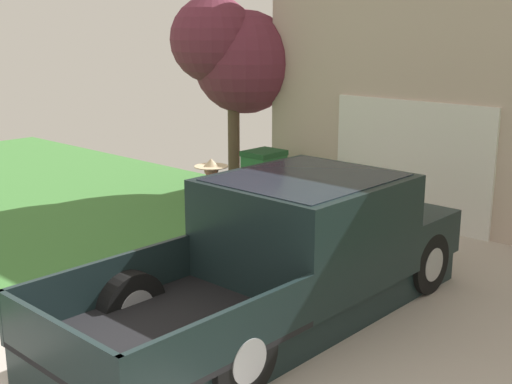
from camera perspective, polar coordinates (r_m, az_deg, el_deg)
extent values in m
cube|color=#B7AEA4|center=(8.12, 4.36, -10.73)|extent=(5.20, 9.00, 0.06)
cube|color=black|center=(7.81, 1.17, -9.81)|extent=(1.78, 5.53, 0.42)
cube|color=black|center=(7.99, 4.32, -3.01)|extent=(1.93, 2.15, 1.22)
cube|color=#1E2833|center=(7.89, 4.37, -0.49)|extent=(1.70, 1.98, 0.51)
cube|color=black|center=(9.33, 10.40, -2.76)|extent=(1.93, 1.04, 0.57)
cube|color=black|center=(6.71, -8.09, -11.88)|extent=(1.93, 2.35, 0.06)
cube|color=black|center=(7.30, -12.84, -7.76)|extent=(0.07, 2.35, 0.56)
cube|color=black|center=(5.97, -2.36, -12.51)|extent=(0.07, 2.35, 0.56)
cube|color=black|center=(6.03, -16.82, -12.87)|extent=(1.93, 0.06, 0.56)
cube|color=black|center=(9.13, 2.08, 0.94)|extent=(0.10, 0.18, 0.20)
cylinder|color=black|center=(9.75, 5.70, -3.75)|extent=(0.26, 0.80, 0.80)
cylinder|color=#9E9EA3|center=(9.75, 5.70, -3.75)|extent=(0.28, 0.44, 0.44)
cylinder|color=black|center=(8.91, 14.30, -5.87)|extent=(0.26, 0.80, 0.80)
cylinder|color=#9E9EA3|center=(8.91, 14.30, -5.87)|extent=(0.28, 0.44, 0.44)
cylinder|color=black|center=(7.46, -10.78, -9.65)|extent=(0.26, 0.80, 0.80)
cylinder|color=#9E9EA3|center=(7.46, -10.78, -9.65)|extent=(0.28, 0.44, 0.44)
cylinder|color=black|center=(6.32, -1.44, -13.97)|extent=(0.26, 0.80, 0.80)
cylinder|color=#9E9EA3|center=(6.32, -1.44, -13.97)|extent=(0.28, 0.44, 0.44)
cylinder|color=#333842|center=(9.10, -4.39, -4.86)|extent=(0.15, 0.15, 0.85)
cylinder|color=#333842|center=(8.82, -3.08, -5.46)|extent=(0.15, 0.15, 0.85)
cylinder|color=#E55959|center=(8.75, -3.82, -0.79)|extent=(0.32, 0.32, 0.62)
cylinder|color=tan|center=(8.91, -4.49, -0.77)|extent=(0.09, 0.09, 0.63)
cylinder|color=tan|center=(8.61, -3.11, -1.27)|extent=(0.09, 0.09, 0.63)
sphere|color=tan|center=(8.65, -3.86, 1.93)|extent=(0.19, 0.19, 0.19)
cylinder|color=#D1B78E|center=(8.65, -3.87, 2.21)|extent=(0.44, 0.44, 0.01)
cone|color=#D1B78E|center=(8.63, -3.87, 2.55)|extent=(0.20, 0.20, 0.10)
cube|color=tan|center=(8.80, -3.43, -7.64)|extent=(0.30, 0.15, 0.24)
torus|color=tan|center=(8.74, -3.45, -6.61)|extent=(0.28, 0.02, 0.28)
cube|color=white|center=(11.75, 13.07, 2.42)|extent=(3.02, 0.06, 2.15)
cylinder|color=brown|center=(13.80, -1.92, 4.25)|extent=(0.24, 0.24, 2.04)
sphere|color=brown|center=(13.85, -0.98, 11.09)|extent=(2.10, 2.10, 2.10)
sphere|color=brown|center=(13.68, -3.71, 12.94)|extent=(1.74, 1.74, 1.74)
cube|color=#286B38|center=(12.55, 0.69, 1.06)|extent=(0.58, 0.68, 0.92)
cube|color=#1C4A27|center=(12.44, 0.70, 3.35)|extent=(0.60, 0.71, 0.10)
cylinder|color=black|center=(12.61, -0.89, -1.02)|extent=(0.05, 0.18, 0.18)
cylinder|color=black|center=(12.32, 0.59, -1.38)|extent=(0.05, 0.18, 0.18)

